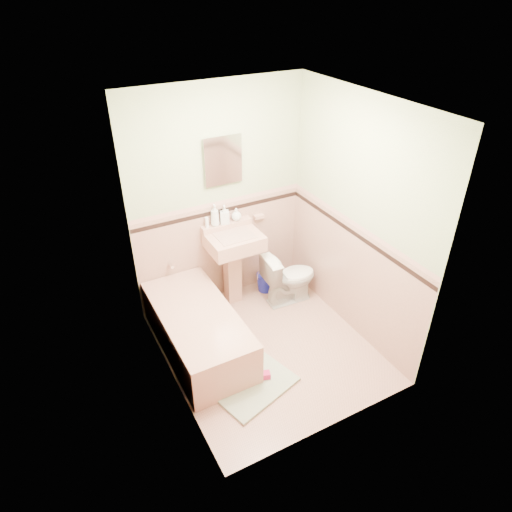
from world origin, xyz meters
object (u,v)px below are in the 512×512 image
medicine_cabinet (223,160)px  toilet (289,277)px  soap_bottle_left (215,215)px  shoe (262,375)px  bucket (266,282)px  bathtub (198,332)px  soap_bottle_right (236,214)px  sink (235,270)px  soap_bottle_mid (224,214)px

medicine_cabinet → toilet: 1.57m
soap_bottle_left → shoe: (-0.18, -1.41, -1.05)m
soap_bottle_left → toilet: bearing=-31.6°
soap_bottle_left → bucket: soap_bottle_left is taller
bathtub → soap_bottle_right: size_ratio=10.41×
medicine_cabinet → sink: bearing=-90.0°
bathtub → soap_bottle_mid: (0.66, 0.71, 0.87)m
shoe → sink: bearing=92.9°
soap_bottle_right → soap_bottle_left: bearing=180.0°
medicine_cabinet → toilet: medicine_cabinet is taller
bathtub → sink: bearing=37.9°
soap_bottle_mid → bucket: 1.09m
bathtub → soap_bottle_mid: 1.30m
medicine_cabinet → bucket: (0.43, -0.17, -1.59)m
medicine_cabinet → soap_bottle_left: size_ratio=1.81×
shoe → bathtub: bearing=135.0°
sink → soap_bottle_left: 0.69m
bathtub → soap_bottle_mid: size_ratio=7.02×
medicine_cabinet → soap_bottle_mid: (-0.02, -0.03, -0.61)m
sink → bucket: 0.56m
sink → soap_bottle_left: soap_bottle_left is taller
bathtub → medicine_cabinet: size_ratio=3.33×
soap_bottle_right → bucket: soap_bottle_right is taller
bathtub → medicine_cabinet: 1.78m
toilet → shoe: 1.34m
sink → medicine_cabinet: 1.26m
bathtub → sink: (0.68, 0.53, 0.24)m
toilet → soap_bottle_right: bearing=49.3°
bathtub → bucket: size_ratio=6.70×
soap_bottle_mid → shoe: bearing=-101.8°
sink → toilet: bearing=-24.1°
soap_bottle_left → bucket: size_ratio=1.11×
soap_bottle_left → bathtub: bearing=-127.6°
medicine_cabinet → soap_bottle_right: 0.66m
soap_bottle_left → toilet: 1.15m
bathtub → toilet: size_ratio=2.34×
bucket → shoe: bucket is taller
soap_bottle_right → toilet: bearing=-43.9°
medicine_cabinet → soap_bottle_mid: bearing=-122.4°
soap_bottle_left → sink: bearing=-53.3°
soap_bottle_left → medicine_cabinet: bearing=12.6°
soap_bottle_right → bathtub: bearing=-138.6°
medicine_cabinet → soap_bottle_left: medicine_cabinet is taller
soap_bottle_left → bucket: 1.16m
medicine_cabinet → soap_bottle_mid: size_ratio=2.11×
bucket → soap_bottle_mid: bearing=163.2°
soap_bottle_right → shoe: bearing=-107.3°
soap_bottle_mid → bucket: size_ratio=0.95×
soap_bottle_mid → bucket: soap_bottle_mid is taller
bathtub → toilet: bearing=12.1°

